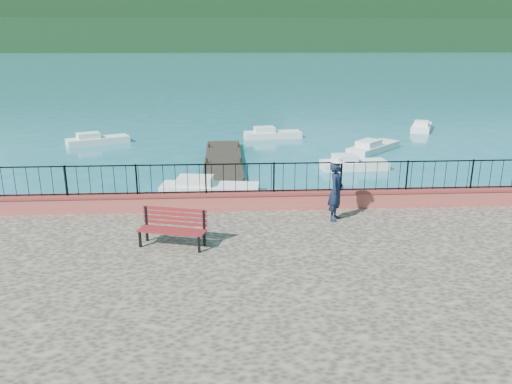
{
  "coord_description": "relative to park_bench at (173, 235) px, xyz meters",
  "views": [
    {
      "loc": [
        -1.82,
        -11.81,
        6.52
      ],
      "look_at": [
        -0.98,
        2.0,
        2.3
      ],
      "focal_mm": 35.0,
      "sensor_mm": 36.0,
      "label": 1
    }
  ],
  "objects": [
    {
      "name": "dock",
      "position": [
        1.3,
        11.24,
        -1.35
      ],
      "size": [
        2.0,
        16.0,
        0.3
      ],
      "primitive_type": "cube",
      "color": "#2D231C",
      "rests_on": "ground"
    },
    {
      "name": "person",
      "position": [
        4.79,
        1.77,
        0.62
      ],
      "size": [
        0.68,
        0.79,
        1.84
      ],
      "primitive_type": "imported",
      "rotation": [
        0.0,
        0.0,
        1.14
      ],
      "color": "black",
      "rests_on": "promenade"
    },
    {
      "name": "boat_5",
      "position": [
        16.25,
        24.04,
        -1.1
      ],
      "size": [
        2.63,
        3.59,
        0.8
      ],
      "primitive_type": "cube",
      "rotation": [
        0.0,
        0.0,
        1.12
      ],
      "color": "silver",
      "rests_on": "ground"
    },
    {
      "name": "hat",
      "position": [
        4.79,
        1.77,
        1.59
      ],
      "size": [
        0.44,
        0.44,
        0.12
      ],
      "primitive_type": "cylinder",
      "color": "white",
      "rests_on": "person"
    },
    {
      "name": "park_bench",
      "position": [
        0.0,
        0.0,
        0.0
      ],
      "size": [
        1.9,
        1.05,
        1.01
      ],
      "rotation": [
        0.0,
        0.0,
        -0.27
      ],
      "color": "black",
      "rests_on": "promenade"
    },
    {
      "name": "boat_2",
      "position": [
        10.49,
        16.89,
        -1.1
      ],
      "size": [
        4.0,
        4.0,
        0.8
      ],
      "primitive_type": "cube",
      "rotation": [
        0.0,
        0.0,
        0.79
      ],
      "color": "silver",
      "rests_on": "ground"
    },
    {
      "name": "foothills",
      "position": [
        3.3,
        359.24,
        20.5
      ],
      "size": [
        900.0,
        120.0,
        44.0
      ],
      "primitive_type": "cube",
      "color": "black",
      "rests_on": "ground"
    },
    {
      "name": "ground",
      "position": [
        3.3,
        -0.76,
        -1.5
      ],
      "size": [
        2000.0,
        2000.0,
        0.0
      ],
      "primitive_type": "plane",
      "color": "#19596B",
      "rests_on": "ground"
    },
    {
      "name": "railing",
      "position": [
        3.3,
        2.94,
        0.75
      ],
      "size": [
        27.0,
        0.05,
        0.95
      ],
      "primitive_type": "cube",
      "color": "black",
      "rests_on": "parapet"
    },
    {
      "name": "boat_0",
      "position": [
        0.72,
        8.63,
        -1.1
      ],
      "size": [
        4.43,
        1.81,
        0.8
      ],
      "primitive_type": "cube",
      "rotation": [
        0.0,
        0.0,
        -0.12
      ],
      "color": "silver",
      "rests_on": "ground"
    },
    {
      "name": "far_forest",
      "position": [
        3.3,
        299.24,
        7.5
      ],
      "size": [
        900.0,
        60.0,
        18.0
      ],
      "primitive_type": "cube",
      "color": "black",
      "rests_on": "ground"
    },
    {
      "name": "boat_1",
      "position": [
        8.21,
        12.67,
        -1.1
      ],
      "size": [
        3.54,
        1.51,
        0.8
      ],
      "primitive_type": "cube",
      "rotation": [
        0.0,
        0.0,
        0.06
      ],
      "color": "silver",
      "rests_on": "ground"
    },
    {
      "name": "companion_hill",
      "position": [
        223.3,
        559.24,
        -1.5
      ],
      "size": [
        448.0,
        384.0,
        180.0
      ],
      "primitive_type": "ellipsoid",
      "color": "#142D23",
      "rests_on": "ground"
    },
    {
      "name": "boat_4",
      "position": [
        4.73,
        21.72,
        -1.1
      ],
      "size": [
        4.05,
        1.76,
        0.8
      ],
      "primitive_type": "cube",
      "rotation": [
        0.0,
        0.0,
        0.12
      ],
      "color": "silver",
      "rests_on": "ground"
    },
    {
      "name": "parapet",
      "position": [
        3.3,
        2.94,
        -0.01
      ],
      "size": [
        28.0,
        0.46,
        0.58
      ],
      "primitive_type": "cube",
      "color": "#A34D3A",
      "rests_on": "promenade"
    },
    {
      "name": "boat_3",
      "position": [
        -6.92,
        20.28,
        -1.1
      ],
      "size": [
        4.09,
        2.89,
        0.8
      ],
      "primitive_type": "cube",
      "rotation": [
        0.0,
        0.0,
        0.46
      ],
      "color": "silver",
      "rests_on": "ground"
    }
  ]
}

